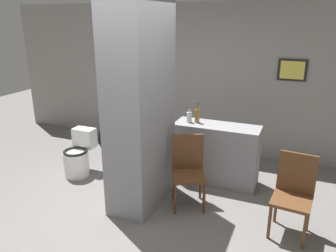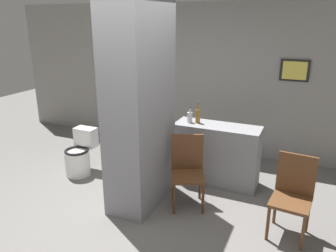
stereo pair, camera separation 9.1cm
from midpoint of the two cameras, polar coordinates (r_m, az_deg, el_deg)
ground_plane at (r=4.11m, az=-6.81°, el=-16.32°), size 14.00×14.00×0.00m
wall_back at (r=5.90m, az=5.36°, el=8.19°), size 8.00×0.09×2.60m
pillar_center at (r=4.03m, az=-5.50°, el=3.44°), size 0.55×1.02×2.60m
counter_shelf at (r=4.84m, az=7.78°, el=-4.80°), size 1.22×0.44×0.88m
toilet at (r=5.28m, az=-15.81°, el=-5.09°), size 0.38×0.54×0.69m
chair_near_pillar at (r=4.23m, az=2.91°, el=-7.31°), size 0.55×0.55×0.92m
chair_by_doorway at (r=3.93m, az=20.38°, el=-10.68°), size 0.45×0.45×0.92m
bicycle at (r=5.28m, az=-4.67°, el=-3.39°), size 1.73×0.42×0.79m
bottle_tall at (r=4.74m, az=4.57°, el=1.88°), size 0.07×0.07×0.30m
bottle_short at (r=4.76m, az=3.17°, el=1.66°), size 0.08×0.08×0.24m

